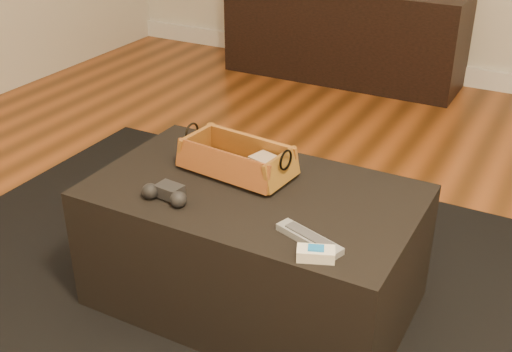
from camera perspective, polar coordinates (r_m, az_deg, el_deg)
The scene contains 10 objects.
baseboard at distance 4.28m, azimuth 18.67°, elevation 8.31°, with size 5.00×0.04×0.12m, color white.
media_cabinet at distance 4.20m, azimuth 7.79°, elevation 12.49°, with size 1.49×0.45×0.59m, color black.
area_rug at distance 2.16m, azimuth -0.86°, elevation -11.68°, with size 2.60×2.00×0.01m, color black.
ottoman at distance 2.07m, azimuth -0.23°, elevation -6.28°, with size 1.00×0.60×0.42m, color black.
tv_remote at distance 2.05m, azimuth -2.34°, elevation 0.88°, with size 0.19×0.04×0.02m, color black.
cloth_bundle at distance 2.01m, azimuth 0.98°, elevation 0.92°, with size 0.10×0.07×0.06m, color tan.
wicker_basket at distance 2.04m, azimuth -1.70°, elevation 1.39°, with size 0.38×0.23×0.13m.
game_controller at distance 1.90m, azimuth -7.98°, elevation -1.55°, with size 0.15×0.08×0.05m.
silver_remote at distance 1.71m, azimuth 4.76°, elevation -5.55°, with size 0.21×0.11×0.02m.
cream_gadget at distance 1.65m, azimuth 5.34°, elevation -6.88°, with size 0.11×0.08×0.04m.
Camera 1 is at (0.63, -1.29, 1.38)m, focal length 45.00 mm.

